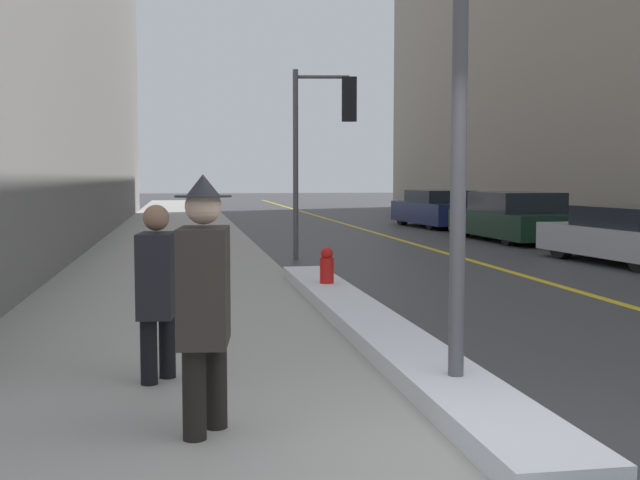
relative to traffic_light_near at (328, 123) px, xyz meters
The scene contains 11 objects.
ground_plane 12.42m from the traffic_light_near, 95.47° to the right, with size 160.00×160.00×0.00m, color #38383A.
sidewalk_slab 5.15m from the traffic_light_near, 136.87° to the left, with size 4.00×80.00×0.01m.
road_centre_stripe 4.97m from the traffic_light_near, 46.05° to the left, with size 0.16×80.00×0.00m.
snow_bank_curb 8.17m from the traffic_light_near, 97.08° to the right, with size 0.68×9.72×0.18m.
traffic_light_near is the anchor object (origin of this frame).
pedestrian_in_fedora 11.56m from the traffic_light_near, 104.41° to the right, with size 0.37×0.56×1.73m.
pedestrian_trailing 10.31m from the traffic_light_near, 108.37° to the right, with size 0.34×0.51×1.48m.
parked_car_silver 6.51m from the traffic_light_near, 18.51° to the right, with size 2.29×4.39×1.13m.
parked_car_dark_green 7.36m from the traffic_light_near, 34.43° to the left, with size 2.03×4.87×1.31m.
parked_car_navy 11.62m from the traffic_light_near, 60.41° to the left, with size 2.19×4.57×1.26m.
fire_hydrant 5.67m from the traffic_light_near, 100.54° to the right, with size 0.20×0.20×0.70m.
Camera 1 is at (-1.82, -4.25, 1.71)m, focal length 45.00 mm.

